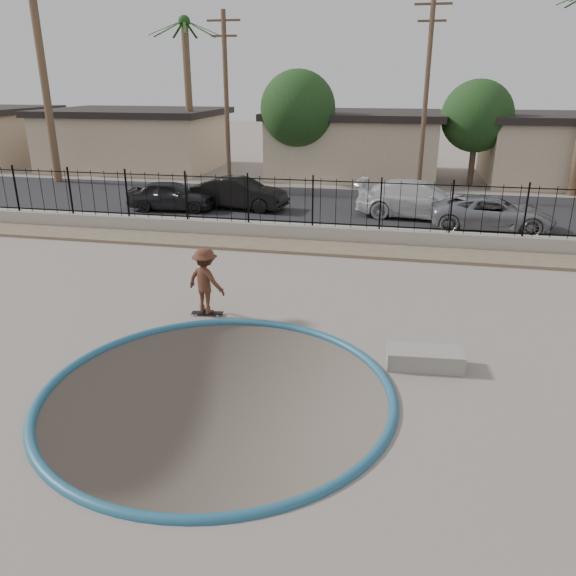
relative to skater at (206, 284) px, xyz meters
The scene contains 22 objects.
ground 9.66m from the skater, 80.81° to the left, with size 120.00×120.00×2.20m, color slate.
bowl_pit 4.06m from the skater, 67.61° to the right, with size 6.84×6.84×1.80m, color #473E36, non-canonical shape.
coping_ring 4.06m from the skater, 67.61° to the right, with size 7.04×7.04×0.20m, color #235974.
rock_strip 6.75m from the skater, 76.99° to the left, with size 42.00×1.60×0.11m, color #89795A.
retaining_wall 7.80m from the skater, 78.81° to the left, with size 42.00×0.45×0.60m, color gray.
fence 7.81m from the skater, 78.81° to the left, with size 40.00×0.04×1.80m.
street 14.44m from the skater, 83.99° to the left, with size 90.00×8.00×0.04m, color black.
house_west 27.41m from the skater, 119.51° to the left, with size 11.60×8.60×3.90m.
house_center 23.91m from the skater, 86.37° to the left, with size 10.60×8.60×3.90m.
palm_left 24.30m from the skater, 131.78° to the left, with size 2.30×2.30×11.30m.
palm_mid 23.69m from the skater, 111.70° to the left, with size 2.30×2.30×9.30m.
utility_pole_left 17.37m from the skater, 105.37° to the left, with size 1.70×0.24×9.00m.
utility_pole_mid 17.72m from the skater, 71.36° to the left, with size 1.70×0.24×9.50m.
street_tree_left 20.66m from the skater, 94.19° to the left, with size 4.32×4.32×6.36m.
street_tree_mid 23.16m from the skater, 68.25° to the left, with size 3.96×3.96×5.83m.
skater is the anchor object (origin of this frame).
skateboard 0.80m from the skater, 90.00° to the right, with size 0.84×0.33×0.07m.
concrete_ledge 5.81m from the skater, 17.42° to the right, with size 1.60×0.70×0.40m, color gray.
car_a 12.84m from the skater, 116.68° to the left, with size 1.61×4.01×1.37m, color black.
car_b 12.63m from the skater, 102.49° to the left, with size 1.55×4.44×1.46m, color black.
car_c 13.49m from the skater, 66.09° to the left, with size 2.22×5.46×1.58m, color silver.
car_d 13.61m from the skater, 52.05° to the left, with size 2.23×4.84×1.35m, color gray.
Camera 1 is at (3.32, -10.15, 5.82)m, focal length 35.00 mm.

